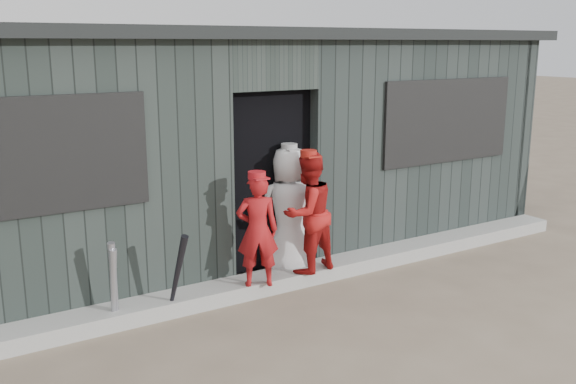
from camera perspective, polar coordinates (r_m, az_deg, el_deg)
ground at (r=5.45m, az=10.40°, el=-14.01°), size 80.00×80.00×0.00m
curb at (r=6.75m, az=-0.09°, el=-7.64°), size 8.00×0.36×0.15m
bat_left at (r=5.86m, az=-15.27°, el=-8.25°), size 0.07×0.20×0.76m
bat_mid at (r=5.86m, az=-15.17°, el=-7.95°), size 0.13×0.19×0.81m
bat_right at (r=5.93m, az=-9.85°, el=-7.35°), size 0.16×0.35×0.83m
player_red_left at (r=6.18m, az=-2.73°, el=-3.44°), size 0.48×0.41×1.11m
player_red_right at (r=6.55m, az=1.79°, el=-1.86°), size 0.68×0.57×1.25m
player_grey_back at (r=6.81m, az=0.10°, el=-1.82°), size 0.80×0.63×1.42m
dugout at (r=7.88m, az=-6.61°, el=4.41°), size 8.30×3.30×2.62m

